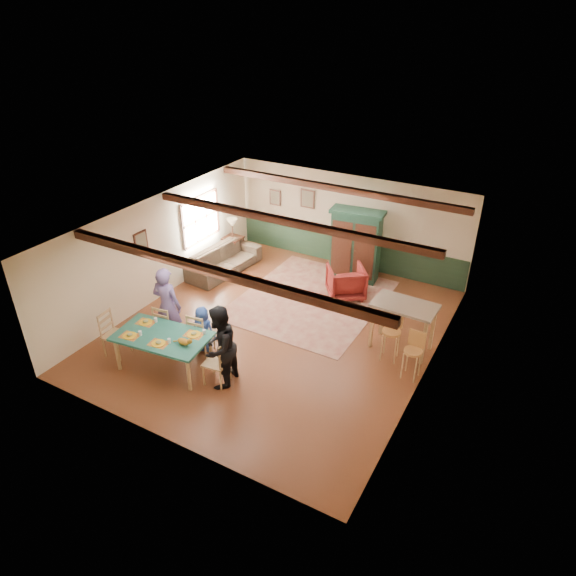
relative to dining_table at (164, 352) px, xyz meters
The scene contains 35 objects.
floor 2.80m from the dining_table, 60.45° to the left, with size 8.00×8.00×0.00m, color #592B19.
wall_back 6.62m from the dining_table, 77.96° to the left, with size 7.00×0.02×2.70m, color beige.
wall_left 3.35m from the dining_table, 131.48° to the left, with size 0.02×8.00×2.70m, color beige.
wall_right 5.51m from the dining_table, 26.36° to the left, with size 0.02×8.00×2.70m, color beige.
ceiling 3.60m from the dining_table, 60.45° to the left, with size 7.00×8.00×0.02m, color white.
wainscot_back 6.54m from the dining_table, 77.92° to the left, with size 6.95×0.03×0.90m, color #1D3624.
ceiling_beam_front 2.60m from the dining_table, ahead, with size 6.95×0.16×0.16m, color black.
ceiling_beam_mid 3.82m from the dining_table, 64.07° to the left, with size 6.95×0.16×0.16m, color black.
ceiling_beam_back 6.00m from the dining_table, 75.82° to the left, with size 6.95×0.16×0.16m, color black.
window_left 4.76m from the dining_table, 117.08° to the left, with size 0.06×1.60×1.30m, color white, non-canonical shape.
picture_left_wall 3.08m from the dining_table, 139.24° to the left, with size 0.04×0.42×0.52m, color gray, non-canonical shape.
picture_back_a 6.53m from the dining_table, 89.39° to the left, with size 0.45×0.04×0.55m, color gray, non-canonical shape.
picture_back_b 6.58m from the dining_table, 99.19° to the left, with size 0.38×0.04×0.48m, color gray, non-canonical shape.
dining_table is the anchor object (origin of this frame).
dining_chair_far_left 0.90m from the dining_table, 125.74° to the left, with size 0.46×0.48×1.03m, color tan, non-canonical shape.
dining_chair_far_right 0.90m from the dining_table, 67.63° to the left, with size 0.46×0.48×1.03m, color tan, non-canonical shape.
dining_chair_end_left 1.25m from the dining_table, behind, with size 0.46×0.48×1.03m, color tan, non-canonical shape.
dining_chair_end_right 1.25m from the dining_table, ahead, with size 0.46×0.48×1.03m, color tan, non-canonical shape.
person_man 1.11m from the dining_table, 123.25° to the left, with size 0.68×0.45×1.87m, color #715B9C.
person_woman 1.44m from the dining_table, ahead, with size 0.87×0.68×1.79m, color black.
person_child 0.98m from the dining_table, 70.12° to the left, with size 0.53×0.35×1.09m, color navy.
cat 0.79m from the dining_table, ahead, with size 0.39×0.15×0.20m, color #C27B22, non-canonical shape.
place_setting_near_left 0.80m from the dining_table, 148.87° to the right, with size 0.43×0.33×0.11m, color gold, non-canonical shape.
place_setting_near_center 0.55m from the dining_table, 61.52° to the right, with size 0.43×0.33×0.11m, color gold, non-canonical shape.
place_setting_far_left 0.80m from the dining_table, 162.24° to the left, with size 0.43×0.33×0.11m, color gold, non-canonical shape.
place_setting_far_right 0.80m from the dining_table, 31.13° to the left, with size 0.43×0.33×0.11m, color gold, non-canonical shape.
area_rug 4.30m from the dining_table, 70.65° to the left, with size 3.43×4.07×0.01m, color #C6AE8F.
armoire 6.02m from the dining_table, 71.30° to the left, with size 1.43×0.57×2.03m, color #153628.
armchair 5.10m from the dining_table, 65.46° to the left, with size 0.91×0.93×0.85m, color #511012.
sofa 4.53m from the dining_table, 109.44° to the left, with size 2.37×0.93×0.69m, color #423629.
end_table 5.48m from the dining_table, 109.22° to the left, with size 0.53×0.53×0.65m, color black, non-canonical shape.
table_lamp 5.50m from the dining_table, 109.22° to the left, with size 0.33×0.33×0.59m, color beige, non-canonical shape.
counter_table 5.17m from the dining_table, 37.03° to the left, with size 1.37×0.80×1.14m, color tan, non-canonical shape.
bar_stool_left 4.81m from the dining_table, 32.85° to the left, with size 0.40×0.44×1.13m, color #BE8449, non-canonical shape.
bar_stool_right 5.14m from the dining_table, 25.64° to the left, with size 0.37×0.41×1.05m, color #BE8449, non-canonical shape.
Camera 1 is at (5.16, -8.76, 6.86)m, focal length 32.00 mm.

